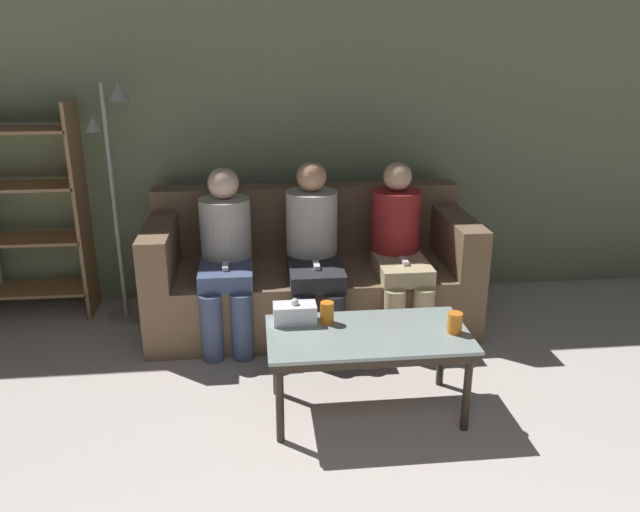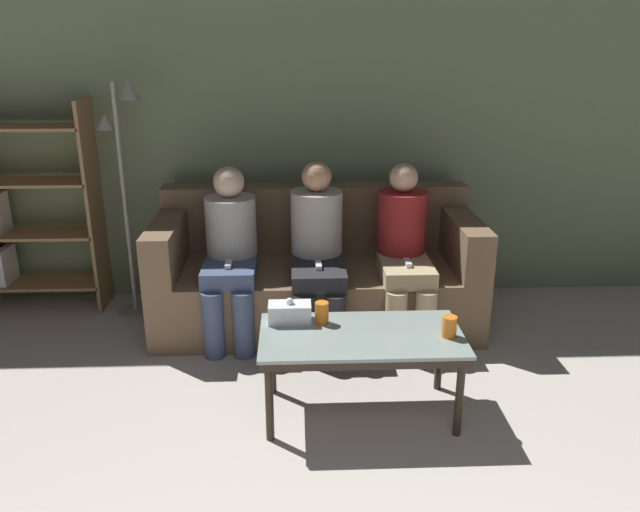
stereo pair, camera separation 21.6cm
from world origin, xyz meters
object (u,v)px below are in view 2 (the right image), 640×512
cup_near_left (449,327)px  seated_person_mid_left (317,248)px  couch (316,275)px  coffee_table (361,342)px  tissue_box (290,312)px  standing_lamp (125,177)px  seated_person_mid_right (404,248)px  seated_person_left_end (230,250)px  cup_near_right (322,313)px  bookshelf (11,214)px

cup_near_left → seated_person_mid_left: seated_person_mid_left is taller
couch → cup_near_left: size_ratio=19.78×
coffee_table → tissue_box: bearing=156.4°
tissue_box → coffee_table: bearing=-23.6°
standing_lamp → seated_person_mid_right: 1.88m
seated_person_left_end → coffee_table: bearing=-52.4°
cup_near_right → cup_near_left: bearing=-16.4°
coffee_table → seated_person_mid_right: (0.37, 0.94, 0.18)m
couch → standing_lamp: bearing=173.3°
coffee_table → standing_lamp: 2.02m
bookshelf → standing_lamp: (0.85, -0.14, 0.28)m
tissue_box → seated_person_mid_right: 1.07m
tissue_box → seated_person_mid_right: (0.72, 0.78, 0.08)m
cup_near_right → seated_person_mid_right: size_ratio=0.10×
cup_near_right → standing_lamp: (-1.24, 1.18, 0.47)m
couch → seated_person_mid_left: 0.35m
tissue_box → seated_person_mid_right: bearing=47.3°
bookshelf → seated_person_mid_right: bearing=-11.0°
bookshelf → seated_person_mid_left: size_ratio=1.31×
couch → coffee_table: size_ratio=2.08×
cup_near_left → tissue_box: size_ratio=0.48×
seated_person_mid_left → seated_person_left_end: bearing=178.4°
cup_near_right → coffee_table: bearing=-34.9°
coffee_table → seated_person_mid_right: size_ratio=0.92×
couch → standing_lamp: size_ratio=1.32×
bookshelf → seated_person_left_end: 1.63m
cup_near_right → seated_person_mid_right: (0.56, 0.80, 0.07)m
coffee_table → couch: bearing=98.9°
tissue_box → seated_person_mid_left: bearing=77.5°
cup_near_left → bookshelf: size_ratio=0.07×
couch → standing_lamp: (-1.25, 0.15, 0.65)m
cup_near_left → couch: bearing=116.7°
cup_near_right → bookshelf: bearing=147.8°
seated_person_mid_right → cup_near_left: bearing=-86.5°
bookshelf → couch: bearing=-7.8°
coffee_table → seated_person_mid_left: bearing=101.1°
couch → bookshelf: 2.15m
tissue_box → bookshelf: 2.33m
seated_person_left_end → standing_lamp: bearing=152.8°
tissue_box → seated_person_left_end: bearing=115.3°
couch → cup_near_left: bearing=-63.3°
tissue_box → seated_person_left_end: (-0.38, 0.79, 0.08)m
cup_near_left → seated_person_mid_left: bearing=121.8°
couch → seated_person_left_end: size_ratio=1.93×
couch → cup_near_right: 1.05m
cup_near_right → bookshelf: 2.48m
couch → tissue_box: size_ratio=9.56×
couch → coffee_table: (0.18, -1.16, 0.08)m
tissue_box → standing_lamp: 1.65m
cup_near_right → standing_lamp: standing_lamp is taller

